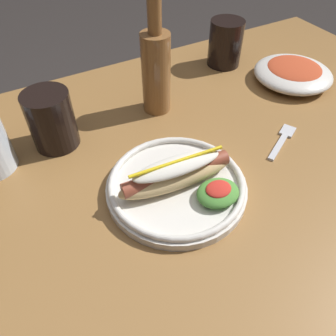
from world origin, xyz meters
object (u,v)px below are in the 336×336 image
(hot_dog_plate, at_px, (179,183))
(glass_bottle, at_px, (156,68))
(soda_cup, at_px, (51,120))
(extra_cup, at_px, (225,43))
(fork, at_px, (283,139))
(side_bowl, at_px, (293,73))

(hot_dog_plate, height_order, glass_bottle, glass_bottle)
(soda_cup, bearing_deg, hot_dog_plate, -57.41)
(glass_bottle, bearing_deg, extra_cup, 20.47)
(hot_dog_plate, distance_m, soda_cup, 0.28)
(fork, relative_size, soda_cup, 0.99)
(hot_dog_plate, height_order, extra_cup, extra_cup)
(fork, relative_size, glass_bottle, 0.43)
(glass_bottle, bearing_deg, fork, -52.62)
(hot_dog_plate, xyz_separation_m, glass_bottle, (0.08, 0.24, 0.08))
(hot_dog_plate, bearing_deg, fork, 3.02)
(soda_cup, bearing_deg, side_bowl, -5.46)
(fork, height_order, side_bowl, side_bowl)
(hot_dog_plate, relative_size, soda_cup, 2.14)
(soda_cup, height_order, glass_bottle, glass_bottle)
(glass_bottle, bearing_deg, soda_cup, -178.06)
(soda_cup, bearing_deg, extra_cup, 11.91)
(extra_cup, distance_m, side_bowl, 0.19)
(soda_cup, distance_m, side_bowl, 0.59)
(fork, relative_size, extra_cup, 0.99)
(extra_cup, height_order, side_bowl, extra_cup)
(soda_cup, relative_size, glass_bottle, 0.44)
(soda_cup, xyz_separation_m, side_bowl, (0.58, -0.06, -0.03))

